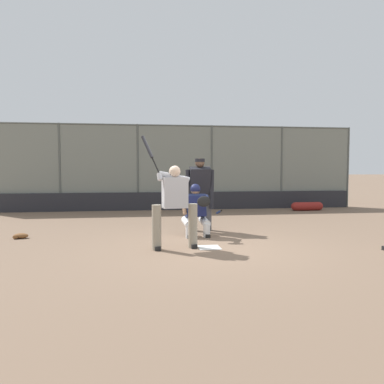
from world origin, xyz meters
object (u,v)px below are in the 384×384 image
Objects in this scene: batter_at_plate at (174,204)px; equipment_bag_dugout_side at (307,206)px; umpire_home at (200,192)px; fielding_glove_on_dirt at (20,236)px; catcher_behind_plate at (196,209)px; spare_bat_near_backstop at (219,212)px.

equipment_bag_dugout_side is (-5.53, -5.92, -0.73)m from batter_at_plate.
umpire_home is at bearing 39.68° from equipment_bag_dugout_side.
umpire_home is at bearing -173.43° from fielding_glove_on_dirt.
catcher_behind_plate is 0.88m from umpire_home.
fielding_glove_on_dirt is (5.45, 4.12, 0.02)m from spare_bat_near_backstop.
batter_at_plate is 1.83× the size of catcher_behind_plate.
umpire_home is at bearing -120.54° from batter_at_plate.
umpire_home reaches higher than spare_bat_near_backstop.
batter_at_plate reaches higher than fielding_glove_on_dirt.
batter_at_plate is at bearing 155.23° from fielding_glove_on_dirt.
catcher_behind_plate is 4.70m from spare_bat_near_backstop.
batter_at_plate is 1.42m from catcher_behind_plate.
umpire_home is 2.15× the size of spare_bat_near_backstop.
spare_bat_near_backstop is (-1.48, -4.42, -0.60)m from catcher_behind_plate.
batter_at_plate is 1.80× the size of equipment_bag_dugout_side.
spare_bat_near_backstop is 2.65× the size of fielding_glove_on_dirt.
fielding_glove_on_dirt is (4.17, 0.48, -0.93)m from umpire_home.
umpire_home is 4.30m from fielding_glove_on_dirt.
fielding_glove_on_dirt is (3.34, -1.54, -0.83)m from batter_at_plate.
umpire_home reaches higher than catcher_behind_plate.
fielding_glove_on_dirt is at bearing 26.28° from equipment_bag_dugout_side.
spare_bat_near_backstop is at bearing -118.62° from batter_at_plate.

